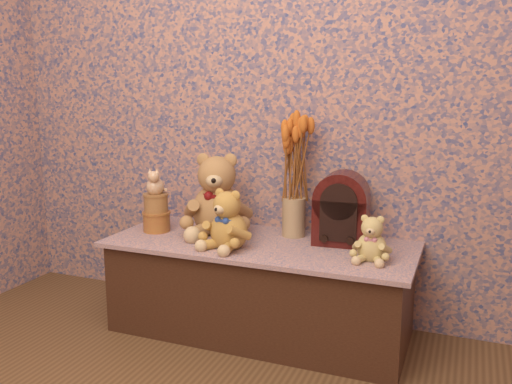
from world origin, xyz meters
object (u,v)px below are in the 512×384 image
ceramic_vase (294,217)px  biscuit_tin_lower (157,222)px  teddy_medium (229,216)px  cathedral_radio (342,208)px  teddy_small (372,236)px  teddy_large (218,190)px  cat_figurine (155,181)px

ceramic_vase → biscuit_tin_lower: size_ratio=1.41×
teddy_medium → cathedral_radio: cathedral_radio is taller
teddy_small → cathedral_radio: (-0.17, 0.19, 0.06)m
cathedral_radio → teddy_medium: bearing=-155.2°
teddy_large → ceramic_vase: 0.38m
teddy_medium → cathedral_radio: 0.50m
teddy_small → cat_figurine: size_ratio=1.53×
teddy_medium → biscuit_tin_lower: size_ratio=2.15×
teddy_large → teddy_medium: size_ratio=1.49×
teddy_large → teddy_medium: (0.15, -0.20, -0.07)m
teddy_medium → biscuit_tin_lower: bearing=179.7°
teddy_large → cat_figurine: bearing=178.3°
teddy_small → cathedral_radio: size_ratio=0.62×
ceramic_vase → cat_figurine: cat_figurine is taller
biscuit_tin_lower → cat_figurine: 0.20m
biscuit_tin_lower → teddy_large: bearing=16.3°
teddy_medium → cathedral_radio: size_ratio=0.86×
ceramic_vase → teddy_medium: bearing=-126.2°
teddy_large → teddy_small: bearing=-28.9°
teddy_medium → teddy_large: bearing=141.1°
teddy_medium → cat_figurine: cat_figurine is taller
teddy_large → biscuit_tin_lower: (-0.29, -0.08, -0.16)m
teddy_large → ceramic_vase: (0.35, 0.08, -0.12)m
ceramic_vase → biscuit_tin_lower: 0.67m
teddy_small → biscuit_tin_lower: size_ratio=1.55×
teddy_small → teddy_large: bearing=168.9°
ceramic_vase → biscuit_tin_lower: ceramic_vase is taller
teddy_large → cathedral_radio: teddy_large is taller
teddy_medium → biscuit_tin_lower: (-0.44, 0.11, -0.09)m
cathedral_radio → cat_figurine: cathedral_radio is taller
teddy_small → biscuit_tin_lower: teddy_small is taller
ceramic_vase → teddy_small: bearing=-29.5°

